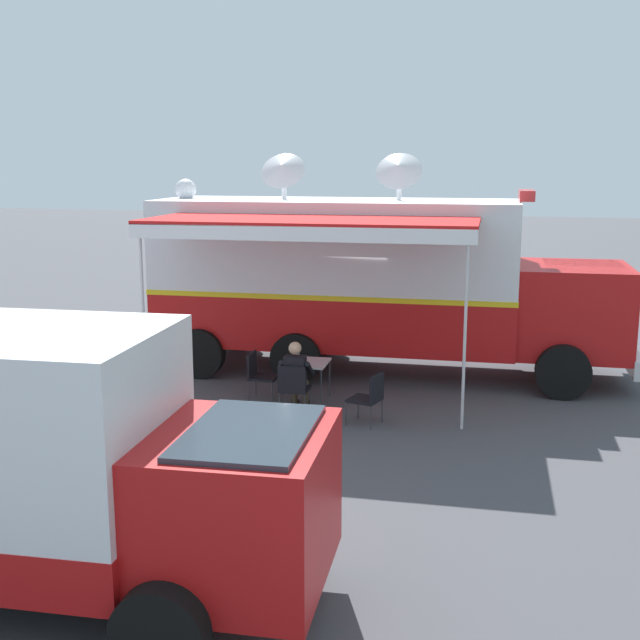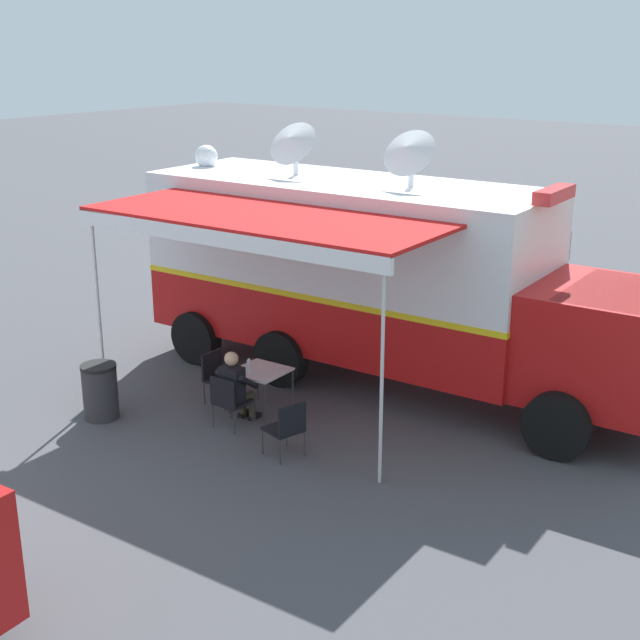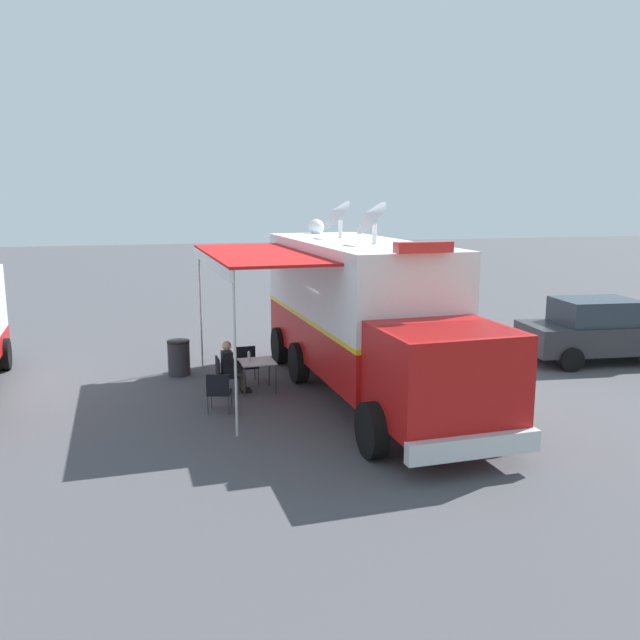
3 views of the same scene
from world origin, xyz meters
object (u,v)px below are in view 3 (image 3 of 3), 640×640
object	(u,v)px
water_bottle	(249,356)
car_behind_truck	(598,330)
folding_table	(257,363)
seated_responder	(231,366)
folding_chair_beside_table	(247,362)
trash_bin	(179,358)
folding_chair_at_table	(223,372)
command_truck	(364,311)
folding_chair_spare_by_truck	(219,389)

from	to	relation	value
water_bottle	car_behind_truck	xyz separation A→B (m)	(-9.79, -0.34, 0.05)
folding_table	seated_responder	xyz separation A→B (m)	(0.61, 0.00, -0.02)
folding_table	seated_responder	bearing A→B (deg)	0.20
water_bottle	folding_chair_beside_table	size ratio (longest dim) A/B	0.26
water_bottle	trash_bin	bearing A→B (deg)	-49.96
folding_chair_at_table	car_behind_truck	bearing A→B (deg)	-177.58
folding_chair_beside_table	trash_bin	size ratio (longest dim) A/B	0.96
water_bottle	folding_chair_at_table	size ratio (longest dim) A/B	0.26
folding_table	car_behind_truck	distance (m)	9.62
command_truck	seated_responder	xyz separation A→B (m)	(2.99, -0.76, -1.30)
folding_chair_spare_by_truck	car_behind_truck	distance (m)	10.82
folding_table	folding_chair_at_table	size ratio (longest dim) A/B	0.95
command_truck	seated_responder	distance (m)	3.34
car_behind_truck	water_bottle	bearing A→B (deg)	1.96
folding_chair_at_table	folding_chair_beside_table	distance (m)	1.10
command_truck	car_behind_truck	bearing A→B (deg)	-170.66
folding_table	folding_chair_spare_by_truck	size ratio (longest dim) A/B	0.95
command_truck	folding_chair_at_table	world-z (taller)	command_truck
car_behind_truck	folding_chair_beside_table	bearing A→B (deg)	-2.46
folding_chair_at_table	folding_chair_spare_by_truck	world-z (taller)	same
folding_chair_at_table	trash_bin	world-z (taller)	trash_bin
water_bottle	seated_responder	world-z (taller)	seated_responder
command_truck	folding_chair_beside_table	bearing A→B (deg)	-32.87
folding_chair_beside_table	folding_chair_spare_by_truck	bearing A→B (deg)	67.31
folding_chair_at_table	trash_bin	size ratio (longest dim) A/B	0.96
water_bottle	folding_chair_at_table	bearing A→B (deg)	9.49
folding_chair_beside_table	trash_bin	bearing A→B (deg)	-34.02
folding_table	command_truck	bearing A→B (deg)	162.27
folding_chair_beside_table	water_bottle	bearing A→B (deg)	85.66
folding_chair_spare_by_truck	car_behind_truck	xyz separation A→B (m)	(-10.66, -1.81, 0.37)
folding_table	water_bottle	bearing A→B (deg)	-29.10
folding_chair_beside_table	seated_responder	bearing A→B (deg)	59.80
folding_chair_beside_table	trash_bin	xyz separation A→B (m)	(1.60, -1.08, -0.06)
folding_table	folding_chair_beside_table	xyz separation A→B (m)	(0.12, -0.85, -0.16)
folding_chair_at_table	folding_chair_spare_by_truck	distance (m)	1.39
folding_table	folding_chair_beside_table	distance (m)	0.87
folding_table	car_behind_truck	bearing A→B (deg)	-177.43
command_truck	folding_chair_beside_table	world-z (taller)	command_truck
command_truck	water_bottle	size ratio (longest dim) A/B	42.73
command_truck	trash_bin	world-z (taller)	command_truck
folding_chair_spare_by_truck	trash_bin	xyz separation A→B (m)	(0.66, -3.30, -0.06)
folding_chair_beside_table	car_behind_truck	xyz separation A→B (m)	(-9.73, 0.42, 0.37)
car_behind_truck	trash_bin	bearing A→B (deg)	-7.52
seated_responder	car_behind_truck	world-z (taller)	car_behind_truck
water_bottle	trash_bin	distance (m)	2.42
folding_chair_beside_table	car_behind_truck	bearing A→B (deg)	177.54
folding_chair_at_table	seated_responder	xyz separation A→B (m)	(-0.19, -0.01, 0.14)
folding_chair_beside_table	folding_chair_spare_by_truck	size ratio (longest dim) A/B	1.00
water_bottle	folding_chair_at_table	xyz separation A→B (m)	(0.63, 0.10, -0.32)
folding_chair_at_table	folding_chair_beside_table	size ratio (longest dim) A/B	1.00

